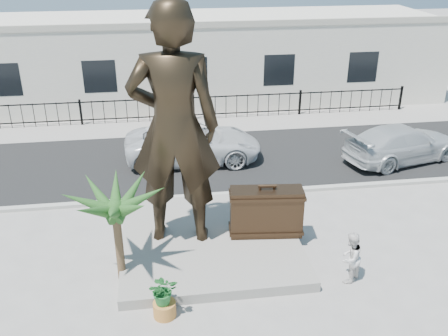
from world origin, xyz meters
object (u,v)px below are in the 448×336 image
at_px(suitcase, 266,212).
at_px(statue, 174,127).
at_px(car_white, 193,143).
at_px(tourist, 350,258).

bearing_deg(suitcase, statue, 179.52).
relative_size(suitcase, car_white, 0.39).
height_order(tourist, car_white, car_white).
bearing_deg(tourist, statue, -69.20).
xyz_separation_m(statue, tourist, (4.41, -2.43, -3.01)).
bearing_deg(car_white, statue, 171.75).
bearing_deg(statue, car_white, -92.26).
relative_size(tourist, car_white, 0.27).
bearing_deg(suitcase, tourist, -43.87).
bearing_deg(statue, suitcase, -179.43).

